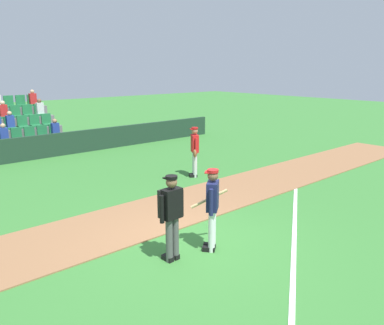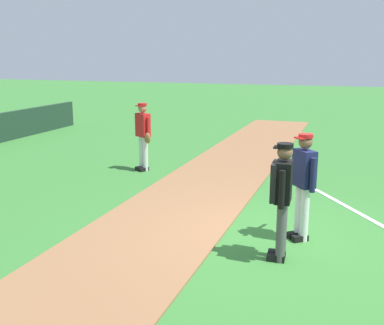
% 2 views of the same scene
% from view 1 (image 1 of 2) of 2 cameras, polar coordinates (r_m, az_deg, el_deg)
% --- Properties ---
extents(ground_plane, '(80.00, 80.00, 0.00)m').
position_cam_1_polar(ground_plane, '(8.49, 0.37, -12.29)').
color(ground_plane, '#387A33').
extents(infield_dirt_path, '(28.00, 2.39, 0.03)m').
position_cam_1_polar(infield_dirt_path, '(9.99, -7.58, -8.16)').
color(infield_dirt_path, '#936642').
rests_on(infield_dirt_path, ground).
extents(foul_line_chalk, '(10.05, 6.73, 0.01)m').
position_cam_1_polar(foul_line_chalk, '(10.30, 15.02, -7.92)').
color(foul_line_chalk, white).
rests_on(foul_line_chalk, ground).
extents(dugout_fence, '(20.00, 0.16, 1.00)m').
position_cam_1_polar(dugout_fence, '(17.25, -23.34, 1.90)').
color(dugout_fence, '#1E3828').
rests_on(dugout_fence, ground).
extents(stadium_bleachers, '(4.45, 3.80, 2.70)m').
position_cam_1_polar(stadium_bleachers, '(19.39, -25.56, 3.70)').
color(stadium_bleachers, slate).
rests_on(stadium_bleachers, ground).
extents(batter_navy_jersey, '(0.72, 0.69, 1.76)m').
position_cam_1_polar(batter_navy_jersey, '(7.97, 3.02, -6.53)').
color(batter_navy_jersey, white).
rests_on(batter_navy_jersey, ground).
extents(umpire_home_plate, '(0.59, 0.32, 1.76)m').
position_cam_1_polar(umpire_home_plate, '(7.54, -3.10, -7.50)').
color(umpire_home_plate, '#4C4C4C').
rests_on(umpire_home_plate, ground).
extents(runner_red_jersey, '(0.48, 0.58, 1.76)m').
position_cam_1_polar(runner_red_jersey, '(13.36, 0.40, 1.86)').
color(runner_red_jersey, silver).
rests_on(runner_red_jersey, ground).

